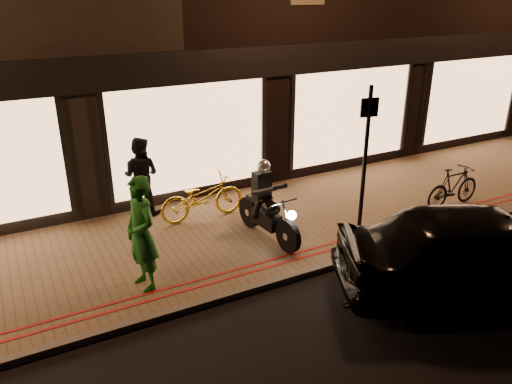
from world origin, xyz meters
TOP-DOWN VIEW (x-y plane):
  - ground at (0.00, 0.00)m, footprint 90.00×90.00m
  - sidewalk at (0.00, 2.00)m, footprint 50.00×4.00m
  - kerb_stone at (0.00, 0.05)m, footprint 50.00×0.14m
  - red_kerb_lines at (0.00, 0.55)m, footprint 50.00×0.26m
  - building_row at (-0.00, 8.99)m, footprint 48.00×10.11m
  - motorcycle at (0.60, 1.48)m, footprint 0.62×1.94m
  - sign_post at (2.24, 0.65)m, footprint 0.35×0.10m
  - bicycle_gold at (-0.18, 2.89)m, footprint 1.84×0.66m
  - bicycle_dark at (5.02, 0.84)m, footprint 1.58×0.48m
  - person_green at (-2.02, 0.89)m, footprint 0.60×0.79m
  - person_dark at (-1.21, 3.80)m, footprint 1.05×1.02m
  - parked_car at (2.75, -1.80)m, footprint 5.04×3.68m

SIDE VIEW (x-z plane):
  - ground at x=0.00m, z-range 0.00..0.00m
  - sidewalk at x=0.00m, z-range 0.00..0.12m
  - kerb_stone at x=0.00m, z-range 0.00..0.12m
  - red_kerb_lines at x=0.00m, z-range 0.12..0.13m
  - bicycle_dark at x=5.02m, z-range 0.12..1.06m
  - bicycle_gold at x=-0.18m, z-range 0.12..1.08m
  - motorcycle at x=0.60m, z-range -0.06..1.53m
  - parked_car at x=2.75m, z-range 0.00..1.60m
  - person_dark at x=-1.21m, z-range 0.12..1.83m
  - person_green at x=-2.02m, z-range 0.12..2.05m
  - sign_post at x=2.24m, z-range 0.30..3.30m
  - building_row at x=0.00m, z-range 0.00..8.50m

